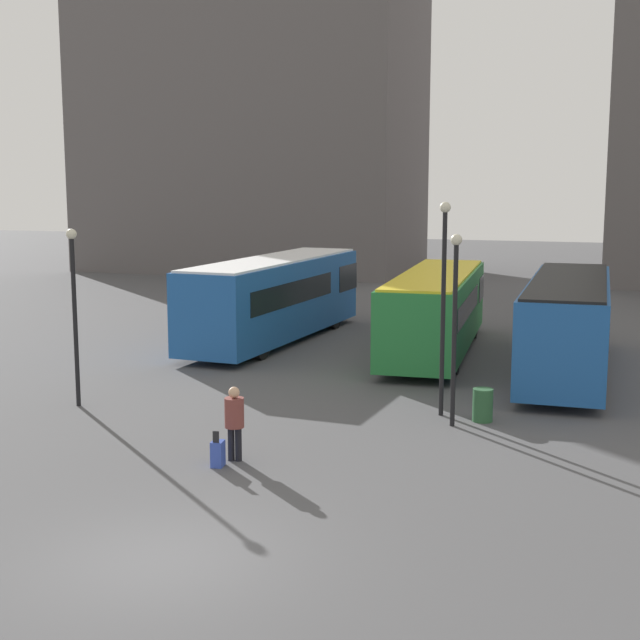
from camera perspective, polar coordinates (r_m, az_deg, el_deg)
The scene contains 11 objects.
ground_plane at distance 15.20m, azimuth -10.06°, elevation -14.87°, with size 160.00×160.00×0.00m, color #4C4C4F.
building_block_left at distance 63.00m, azimuth -4.31°, elevation 16.90°, with size 21.86×12.50×29.71m.
bus_0 at distance 34.08m, azimuth -2.84°, elevation 1.55°, with size 3.30×11.43×3.17m.
bus_1 at distance 31.88m, azimuth 7.43°, elevation 0.70°, with size 3.15×11.05×2.88m.
bus_2 at distance 29.34m, azimuth 15.59°, elevation -0.10°, with size 2.56×11.11×3.04m.
traveler at distance 19.63m, azimuth -5.50°, elevation -6.20°, with size 0.48×0.48×1.66m.
suitcase at distance 19.48m, azimuth -6.56°, elevation -8.48°, with size 0.29×0.36×0.81m.
lamp_post_0 at distance 24.79m, azimuth -15.45°, elevation 1.19°, with size 0.28×0.28×4.83m.
lamp_post_1 at distance 22.16m, azimuth 8.62°, elevation 0.49°, with size 0.28×0.28×4.81m.
lamp_post_2 at distance 23.09m, azimuth 7.91°, elevation 1.84°, with size 0.28×0.28×5.56m.
trash_bin at distance 23.20m, azimuth 10.37°, elevation -5.37°, with size 0.52×0.52×0.85m.
Camera 1 is at (6.73, -12.19, 6.10)m, focal length 50.00 mm.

